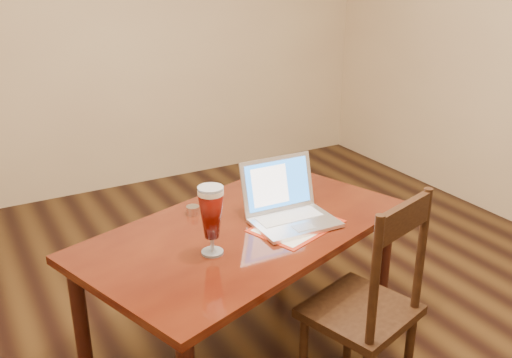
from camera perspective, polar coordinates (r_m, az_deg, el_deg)
ground at (r=2.87m, az=2.27°, el=-17.30°), size 5.00×5.00×0.00m
dining_table at (r=2.54m, az=-0.95°, el=-6.20°), size 1.64×1.23×0.97m
dining_chair at (r=2.43m, az=11.07°, el=-12.52°), size 0.50×0.49×0.97m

